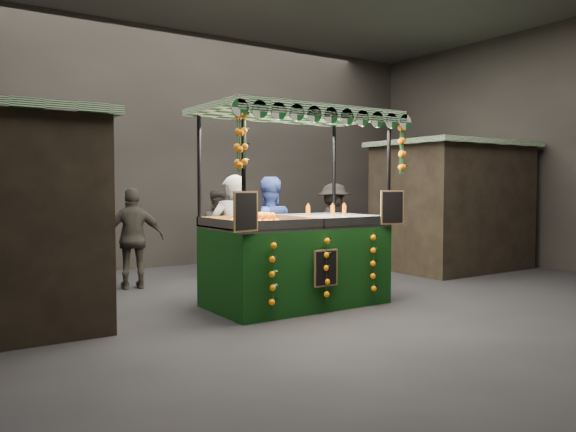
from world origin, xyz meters
TOP-DOWN VIEW (x-y plane):
  - ground at (0.00, 0.00)m, footprint 12.00×12.00m
  - market_hall at (0.00, 0.00)m, footprint 12.10×10.10m
  - neighbour_stall_right at (4.40, 1.50)m, footprint 3.00×2.20m
  - juice_stall at (-0.34, 0.23)m, footprint 2.86×1.68m
  - vendor_grey at (-0.94, 1.07)m, footprint 0.75×0.56m
  - vendor_blue at (-0.12, 1.41)m, footprint 1.04×0.89m
  - shopper_1 at (0.01, 3.37)m, footprint 0.86×0.70m
  - shopper_2 at (-1.86, 2.81)m, footprint 1.05×0.63m
  - shopper_3 at (2.41, 2.90)m, footprint 1.18×1.31m

SIDE VIEW (x-z plane):
  - ground at x=0.00m, z-range 0.00..0.00m
  - shopper_1 at x=0.01m, z-range 0.00..1.65m
  - shopper_2 at x=-1.86m, z-range 0.00..1.68m
  - juice_stall at x=-0.34m, z-range -0.53..2.24m
  - shopper_3 at x=2.41m, z-range 0.00..1.76m
  - vendor_blue at x=-0.12m, z-range 0.00..1.85m
  - vendor_grey at x=-0.94m, z-range 0.00..1.86m
  - neighbour_stall_right at x=4.40m, z-range 0.01..2.61m
  - market_hall at x=0.00m, z-range 0.86..5.91m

